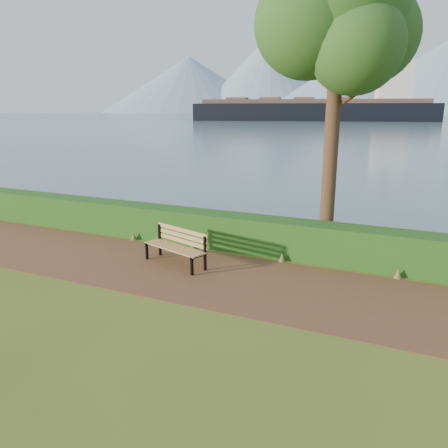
% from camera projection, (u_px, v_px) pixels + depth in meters
% --- Properties ---
extents(ground, '(140.00, 140.00, 0.00)m').
position_uv_depth(ground, '(193.00, 278.00, 10.52)').
color(ground, '#4D5F1B').
rests_on(ground, ground).
extents(path, '(40.00, 3.40, 0.01)m').
position_uv_depth(path, '(199.00, 274.00, 10.79)').
color(path, brown).
rests_on(path, ground).
extents(hedge, '(32.00, 0.85, 1.00)m').
position_uv_depth(hedge, '(235.00, 232.00, 12.68)').
color(hedge, '#1F4E16').
rests_on(hedge, ground).
extents(water, '(700.00, 510.00, 0.00)m').
position_uv_depth(water, '(419.00, 116.00, 239.27)').
color(water, '#42596A').
rests_on(water, ground).
extents(mountains, '(585.00, 190.00, 70.00)m').
position_uv_depth(mountains, '(414.00, 79.00, 364.36)').
color(mountains, gray).
rests_on(mountains, ground).
extents(bench, '(1.95, 1.09, 0.94)m').
position_uv_depth(bench, '(177.00, 244.00, 11.38)').
color(bench, black).
rests_on(bench, ground).
extents(tree, '(3.94, 3.70, 8.32)m').
position_uv_depth(tree, '(339.00, 16.00, 10.84)').
color(tree, '#351E15').
rests_on(tree, ground).
extents(cargo_ship, '(80.31, 30.97, 24.17)m').
position_uv_depth(cargo_ship, '(321.00, 110.00, 146.26)').
color(cargo_ship, black).
rests_on(cargo_ship, ground).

